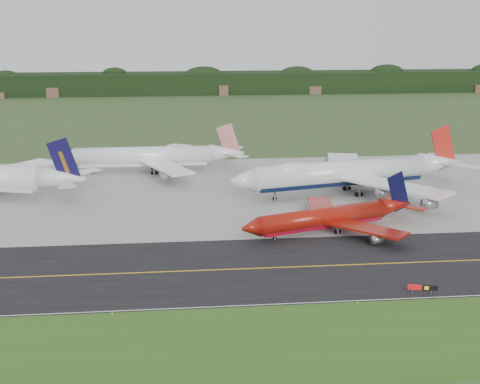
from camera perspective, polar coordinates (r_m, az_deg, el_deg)
The scene contains 13 objects.
ground at distance 125.30m, azimuth 6.12°, elevation -5.66°, with size 600.00×600.00×0.00m, color #334E24.
grass_verge at distance 94.30m, azimuth 10.57°, elevation -13.02°, with size 400.00×30.00×0.01m, color #305A1A.
taxiway at distance 121.65m, azimuth 6.51°, elevation -6.30°, with size 400.00×32.00×0.02m, color black.
apron at distance 173.22m, azimuth 2.68°, elevation 0.20°, with size 400.00×78.00×0.01m, color gray.
taxiway_centreline at distance 121.64m, azimuth 6.51°, elevation -6.30°, with size 400.00×0.40×0.00m, color gold.
taxiway_edge_line at distance 107.72m, azimuth 8.26°, elevation -9.23°, with size 400.00×0.25×0.00m, color silver.
horizon_treeline at distance 391.20m, azimuth -2.16°, elevation 9.19°, with size 700.00×25.00×12.00m.
jet_ba_747 at distance 169.96m, azimuth 9.26°, elevation 1.66°, with size 64.09×52.18×16.26m.
jet_red_737 at distance 140.54m, azimuth 7.85°, elevation -2.11°, with size 40.03×31.70×11.14m.
jet_star_tail at distance 192.77m, azimuth -7.41°, elevation 3.02°, with size 52.70×44.31×13.96m.
taxiway_sign at distance 112.83m, azimuth 15.32°, elevation -7.88°, with size 4.68×1.21×1.59m.
edge_marker_left at distance 104.21m, azimuth -10.86°, elevation -10.07°, with size 0.16×0.16×0.50m, color yellow.
edge_marker_center at distance 107.51m, azimuth 10.00°, elevation -9.23°, with size 0.16×0.16×0.50m, color yellow.
Camera 1 is at (-25.10, -114.76, 43.61)m, focal length 50.00 mm.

